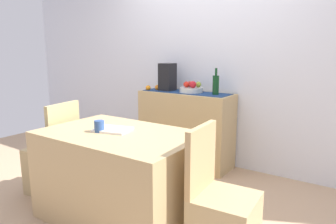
{
  "coord_description": "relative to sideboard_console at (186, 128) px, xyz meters",
  "views": [
    {
      "loc": [
        1.72,
        -2.25,
        1.39
      ],
      "look_at": [
        -0.06,
        0.36,
        0.75
      ],
      "focal_mm": 33.48,
      "sensor_mm": 36.0,
      "label": 1
    }
  ],
  "objects": [
    {
      "name": "ground_plane",
      "position": [
        0.18,
        -0.92,
        -0.45
      ],
      "size": [
        6.4,
        6.4,
        0.02
      ],
      "primitive_type": "cube",
      "color": "tan",
      "rests_on": "ground"
    },
    {
      "name": "room_wall_rear",
      "position": [
        0.18,
        0.26,
        0.91
      ],
      "size": [
        6.4,
        0.06,
        2.7
      ],
      "primitive_type": "cube",
      "color": "silver",
      "rests_on": "ground"
    },
    {
      "name": "sideboard_console",
      "position": [
        0.0,
        0.0,
        0.0
      ],
      "size": [
        1.14,
        0.42,
        0.89
      ],
      "primitive_type": "cube",
      "color": "tan",
      "rests_on": "ground"
    },
    {
      "name": "table_runner",
      "position": [
        0.0,
        0.0,
        0.45
      ],
      "size": [
        1.07,
        0.32,
        0.01
      ],
      "primitive_type": "cube",
      "color": "navy",
      "rests_on": "sideboard_console"
    },
    {
      "name": "fruit_bowl",
      "position": [
        0.07,
        0.0,
        0.48
      ],
      "size": [
        0.28,
        0.28,
        0.06
      ],
      "primitive_type": "cylinder",
      "color": "silver",
      "rests_on": "table_runner"
    },
    {
      "name": "apple_front",
      "position": [
        0.02,
        -0.03,
        0.54
      ],
      "size": [
        0.07,
        0.07,
        0.07
      ],
      "primitive_type": "sphere",
      "color": "red",
      "rests_on": "fruit_bowl"
    },
    {
      "name": "apple_rear",
      "position": [
        0.12,
        -0.04,
        0.55
      ],
      "size": [
        0.08,
        0.08,
        0.08
      ],
      "primitive_type": "sphere",
      "color": "red",
      "rests_on": "fruit_bowl"
    },
    {
      "name": "apple_left",
      "position": [
        0.03,
        0.03,
        0.54
      ],
      "size": [
        0.07,
        0.07,
        0.07
      ],
      "primitive_type": "sphere",
      "color": "#AB3C2D",
      "rests_on": "fruit_bowl"
    },
    {
      "name": "apple_upper",
      "position": [
        0.13,
        0.06,
        0.54
      ],
      "size": [
        0.07,
        0.07,
        0.07
      ],
      "primitive_type": "sphere",
      "color": "#88A334",
      "rests_on": "fruit_bowl"
    },
    {
      "name": "wine_bottle",
      "position": [
        0.39,
        0.0,
        0.56
      ],
      "size": [
        0.07,
        0.07,
        0.3
      ],
      "color": "#103B1A",
      "rests_on": "sideboard_console"
    },
    {
      "name": "coffee_maker",
      "position": [
        -0.27,
        0.0,
        0.61
      ],
      "size": [
        0.16,
        0.18,
        0.34
      ],
      "primitive_type": "cube",
      "color": "black",
      "rests_on": "sideboard_console"
    },
    {
      "name": "orange_loose_near_bowl",
      "position": [
        -0.4,
        -0.03,
        0.48
      ],
      "size": [
        0.07,
        0.07,
        0.07
      ],
      "primitive_type": "sphere",
      "color": "orange",
      "rests_on": "sideboard_console"
    },
    {
      "name": "orange_loose_mid",
      "position": [
        -0.49,
        -0.11,
        0.48
      ],
      "size": [
        0.06,
        0.06,
        0.06
      ],
      "primitive_type": "sphere",
      "color": "orange",
      "rests_on": "sideboard_console"
    },
    {
      "name": "dining_table",
      "position": [
        0.23,
        -1.4,
        -0.07
      ],
      "size": [
        1.28,
        0.83,
        0.74
      ],
      "primitive_type": "cube",
      "color": "tan",
      "rests_on": "ground"
    },
    {
      "name": "open_book",
      "position": [
        0.15,
        -1.39,
        0.31
      ],
      "size": [
        0.32,
        0.27,
        0.02
      ],
      "primitive_type": "cube",
      "rotation": [
        0.0,
        0.0,
        0.25
      ],
      "color": "white",
      "rests_on": "dining_table"
    },
    {
      "name": "coffee_cup",
      "position": [
        0.09,
        -1.48,
        0.34
      ],
      "size": [
        0.08,
        0.08,
        0.09
      ],
      "primitive_type": "cylinder",
      "color": "#2D4C86",
      "rests_on": "dining_table"
    },
    {
      "name": "chair_near_window",
      "position": [
        -0.67,
        -1.4,
        -0.18
      ],
      "size": [
        0.46,
        0.46,
        0.9
      ],
      "color": "tan",
      "rests_on": "ground"
    },
    {
      "name": "chair_by_corner",
      "position": [
        1.13,
        -1.4,
        -0.18
      ],
      "size": [
        0.43,
        0.43,
        0.9
      ],
      "color": "tan",
      "rests_on": "ground"
    }
  ]
}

